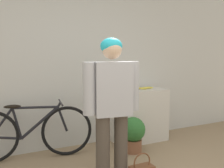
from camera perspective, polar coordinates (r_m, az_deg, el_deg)
name	(u,v)px	position (r m, az deg, el deg)	size (l,w,h in m)	color
wall_back	(69,64)	(4.11, -9.29, 4.27)	(8.00, 0.07, 2.60)	silver
side_shelf	(139,115)	(4.45, 5.99, -6.76)	(0.90, 0.46, 0.87)	beige
person	(112,100)	(2.89, -0.01, -3.50)	(0.68, 0.30, 1.63)	#4C4238
bicycle	(30,132)	(3.84, -17.36, -10.02)	(1.70, 0.47, 0.79)	black
banana	(144,88)	(4.40, 6.91, -0.88)	(0.36, 0.10, 0.04)	#EAD64C
potted_plant	(133,133)	(3.97, 4.60, -10.54)	(0.37, 0.37, 0.53)	brown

